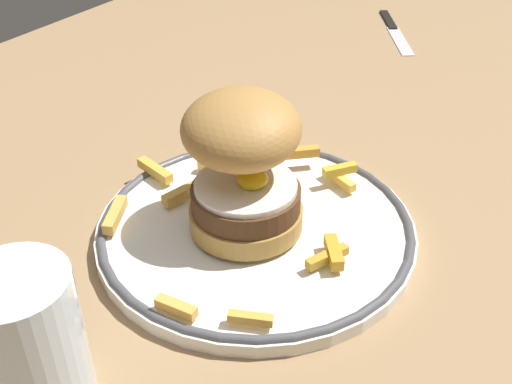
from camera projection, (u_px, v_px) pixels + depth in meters
The scene contains 6 objects.
ground_plane at pixel (242, 211), 61.04cm from camera, with size 146.40×101.11×4.00cm, color #997852.
dinner_plate at pixel (256, 228), 54.35cm from camera, with size 27.29×27.29×1.60cm.
burger at pixel (243, 161), 50.99cm from camera, with size 13.76×13.60×11.48cm.
fries_pile at pixel (242, 193), 55.84cm from camera, with size 24.08×23.44×2.66cm.
water_glass at pixel (30, 347), 38.74cm from camera, with size 6.87×6.87×10.01cm.
knife at pixel (393, 27), 95.57cm from camera, with size 15.59×11.57×0.70cm.
Camera 1 is at (-40.18, -28.09, 34.44)cm, focal length 44.37 mm.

